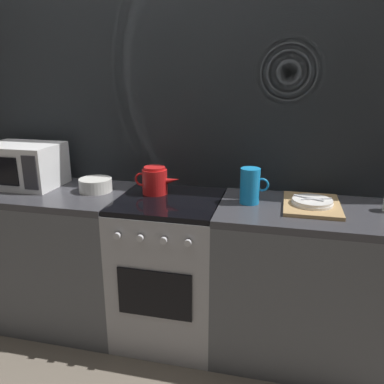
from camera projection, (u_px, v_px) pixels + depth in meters
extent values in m
plane|color=#6B6054|center=(171.00, 331.00, 2.54)|extent=(8.00, 8.00, 0.00)
cube|color=gray|center=(183.00, 138.00, 2.49)|extent=(3.60, 0.05, 2.40)
cube|color=#A8B2BC|center=(182.00, 139.00, 2.47)|extent=(3.58, 0.01, 2.39)
cube|color=#515459|center=(41.00, 256.00, 2.61)|extent=(1.20, 0.60, 0.86)
cube|color=#38383D|center=(33.00, 192.00, 2.48)|extent=(1.20, 0.60, 0.04)
cube|color=#9E9EA3|center=(170.00, 270.00, 2.41)|extent=(0.60, 0.60, 0.87)
cube|color=black|center=(169.00, 201.00, 2.28)|extent=(0.59, 0.59, 0.03)
cube|color=black|center=(154.00, 294.00, 2.12)|extent=(0.42, 0.01, 0.28)
cylinder|color=#B7B7BC|center=(117.00, 236.00, 2.05)|extent=(0.04, 0.02, 0.04)
cylinder|color=#B7B7BC|center=(140.00, 238.00, 2.03)|extent=(0.04, 0.02, 0.04)
cylinder|color=#B7B7BC|center=(164.00, 241.00, 2.00)|extent=(0.04, 0.02, 0.04)
cylinder|color=#B7B7BC|center=(188.00, 243.00, 1.97)|extent=(0.04, 0.02, 0.04)
cube|color=#515459|center=(323.00, 289.00, 2.21)|extent=(1.20, 0.60, 0.86)
cube|color=#38383D|center=(331.00, 214.00, 2.08)|extent=(1.20, 0.60, 0.04)
cube|color=white|center=(24.00, 165.00, 2.50)|extent=(0.46, 0.34, 0.27)
cube|color=#333338|center=(30.00, 173.00, 2.30)|extent=(0.09, 0.01, 0.21)
cylinder|color=red|center=(155.00, 182.00, 2.35)|extent=(0.15, 0.15, 0.15)
cylinder|color=red|center=(154.00, 168.00, 2.32)|extent=(0.13, 0.13, 0.02)
cone|color=red|center=(172.00, 180.00, 2.32)|extent=(0.10, 0.04, 0.05)
torus|color=red|center=(141.00, 179.00, 2.36)|extent=(0.08, 0.01, 0.08)
cylinder|color=silver|center=(96.00, 185.00, 2.40)|extent=(0.20, 0.20, 0.08)
cylinder|color=#198CD8|center=(250.00, 186.00, 2.17)|extent=(0.11, 0.11, 0.20)
torus|color=#198CD8|center=(262.00, 185.00, 2.15)|extent=(0.08, 0.01, 0.08)
cube|color=tan|center=(312.00, 205.00, 2.14)|extent=(0.30, 0.40, 0.02)
cylinder|color=white|center=(312.00, 203.00, 2.11)|extent=(0.22, 0.22, 0.01)
cylinder|color=white|center=(312.00, 201.00, 2.11)|extent=(0.21, 0.21, 0.01)
cylinder|color=silver|center=(316.00, 199.00, 2.10)|extent=(0.16, 0.07, 0.01)
cube|color=silver|center=(309.00, 198.00, 2.12)|extent=(0.16, 0.09, 0.00)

